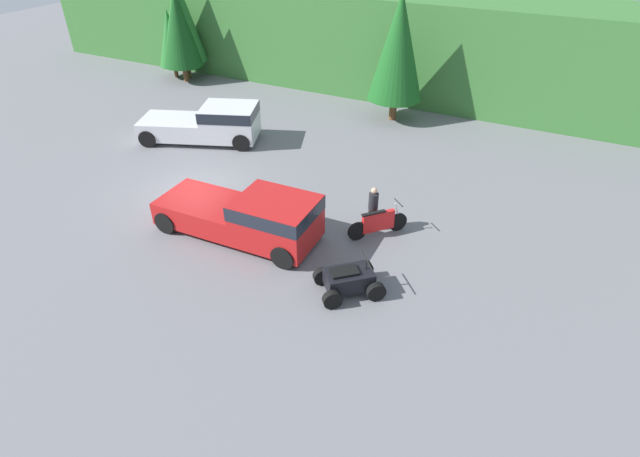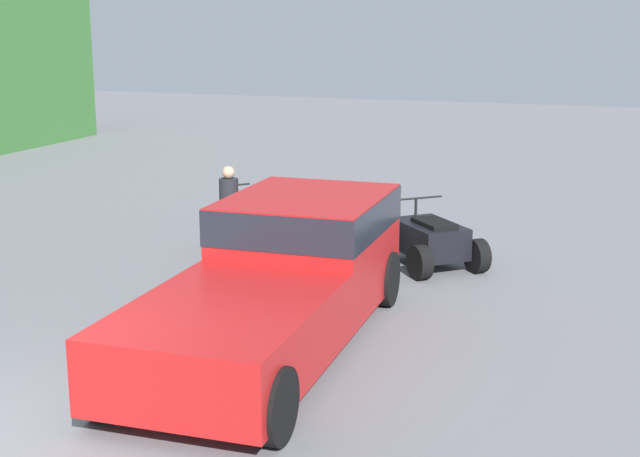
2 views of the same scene
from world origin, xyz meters
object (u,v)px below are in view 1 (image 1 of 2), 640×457
at_px(dirt_bike, 378,223).
at_px(quad_atv, 349,280).
at_px(pickup_truck_second, 210,122).
at_px(rider_person, 373,207).
at_px(pickup_truck_red, 251,215).

relative_size(dirt_bike, quad_atv, 0.76).
bearing_deg(quad_atv, pickup_truck_second, 103.94).
bearing_deg(quad_atv, dirt_bike, 53.88).
xyz_separation_m(quad_atv, rider_person, (-0.66, 3.57, 0.47)).
height_order(pickup_truck_red, quad_atv, pickup_truck_red).
distance_m(pickup_truck_red, pickup_truck_second, 8.89).
bearing_deg(rider_person, quad_atv, -145.89).
bearing_deg(pickup_truck_second, pickup_truck_red, -65.29).
bearing_deg(dirt_bike, quad_atv, -132.51).
bearing_deg(pickup_truck_red, pickup_truck_second, 134.42).
height_order(pickup_truck_second, dirt_bike, pickup_truck_second).
relative_size(pickup_truck_red, rider_person, 3.51).
relative_size(pickup_truck_red, quad_atv, 2.53).
distance_m(pickup_truck_second, dirt_bike, 11.05).
relative_size(pickup_truck_second, dirt_bike, 3.38).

